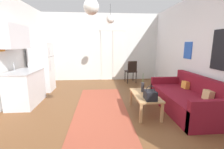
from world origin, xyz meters
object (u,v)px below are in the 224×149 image
at_px(couch, 187,100).
at_px(bamboo_vase, 143,87).
at_px(pendant_lamp_near, 91,7).
at_px(coffee_table, 145,97).
at_px(pendant_lamp_far, 110,19).
at_px(refrigerator, 42,67).
at_px(handbag, 150,95).
at_px(accent_chair, 131,70).

xyz_separation_m(couch, bamboo_vase, (-1.04, 0.16, 0.29)).
bearing_deg(couch, bamboo_vase, 171.36).
relative_size(couch, pendant_lamp_near, 2.34).
distance_m(coffee_table, bamboo_vase, 0.26).
bearing_deg(pendant_lamp_near, pendant_lamp_far, 79.89).
bearing_deg(refrigerator, bamboo_vase, -31.40).
xyz_separation_m(coffee_table, pendant_lamp_far, (-0.64, 2.01, 1.97)).
xyz_separation_m(couch, handbag, (-1.03, -0.36, 0.27)).
height_order(bamboo_vase, accent_chair, accent_chair).
xyz_separation_m(bamboo_vase, accent_chair, (0.27, 2.60, -0.04)).
xyz_separation_m(refrigerator, accent_chair, (3.18, 0.82, -0.30)).
xyz_separation_m(pendant_lamp_near, pendant_lamp_far, (0.49, 2.73, 0.25)).
height_order(couch, refrigerator, refrigerator).
bearing_deg(handbag, accent_chair, 85.26).
relative_size(couch, refrigerator, 1.23).
relative_size(bamboo_vase, handbag, 1.52).
height_order(couch, pendant_lamp_near, pendant_lamp_near).
relative_size(handbag, pendant_lamp_near, 0.34).
xyz_separation_m(coffee_table, pendant_lamp_near, (-1.13, -0.72, 1.72)).
height_order(refrigerator, pendant_lamp_near, pendant_lamp_near).
height_order(refrigerator, pendant_lamp_far, pendant_lamp_far).
xyz_separation_m(refrigerator, pendant_lamp_near, (1.79, -2.69, 1.29)).
relative_size(handbag, refrigerator, 0.18).
xyz_separation_m(bamboo_vase, pendant_lamp_far, (-0.63, 1.82, 1.80)).
relative_size(bamboo_vase, refrigerator, 0.28).
relative_size(handbag, accent_chair, 0.33).
distance_m(couch, accent_chair, 2.87).
distance_m(coffee_table, pendant_lamp_far, 2.89).
distance_m(couch, handbag, 1.13).
relative_size(bamboo_vase, pendant_lamp_far, 0.73).
height_order(bamboo_vase, pendant_lamp_far, pendant_lamp_far).
bearing_deg(refrigerator, pendant_lamp_far, 1.13).
bearing_deg(accent_chair, bamboo_vase, 75.52).
relative_size(coffee_table, pendant_lamp_far, 1.66).
bearing_deg(pendant_lamp_far, refrigerator, -178.87).
relative_size(accent_chair, pendant_lamp_far, 1.47).
bearing_deg(couch, pendant_lamp_near, -160.76).
height_order(bamboo_vase, refrigerator, refrigerator).
xyz_separation_m(couch, coffee_table, (-1.04, -0.03, 0.12)).
bearing_deg(couch, coffee_table, -178.16).
bearing_deg(pendant_lamp_far, handbag, -74.67).
height_order(coffee_table, refrigerator, refrigerator).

